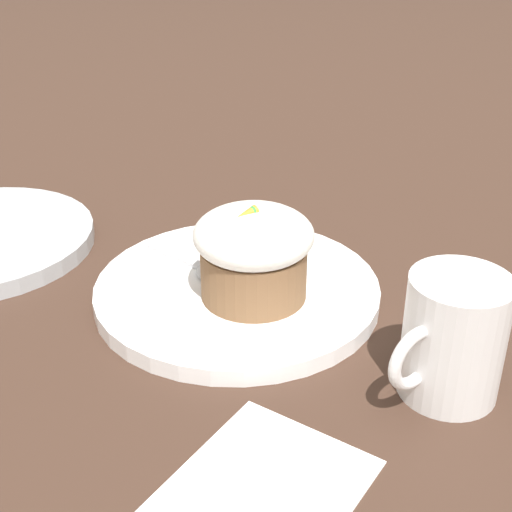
{
  "coord_description": "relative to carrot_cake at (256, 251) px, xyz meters",
  "views": [
    {
      "loc": [
        0.33,
        0.46,
        0.35
      ],
      "look_at": [
        -0.0,
        0.03,
        0.05
      ],
      "focal_mm": 50.0,
      "sensor_mm": 36.0,
      "label": 1
    }
  ],
  "objects": [
    {
      "name": "spoon",
      "position": [
        0.01,
        -0.06,
        -0.04
      ],
      "size": [
        0.05,
        0.12,
        0.01
      ],
      "color": "#B7B7BC",
      "rests_on": "dessert_plate"
    },
    {
      "name": "ground_plane",
      "position": [
        0.0,
        -0.03,
        -0.06
      ],
      "size": [
        4.0,
        4.0,
        0.0
      ],
      "primitive_type": "plane",
      "color": "#3D281E"
    },
    {
      "name": "coffee_cup",
      "position": [
        -0.04,
        0.18,
        -0.01
      ],
      "size": [
        0.1,
        0.08,
        0.1
      ],
      "color": "white",
      "rests_on": "ground_plane"
    },
    {
      "name": "carrot_cake",
      "position": [
        0.0,
        0.0,
        0.0
      ],
      "size": [
        0.1,
        0.1,
        0.09
      ],
      "color": "brown",
      "rests_on": "dessert_plate"
    },
    {
      "name": "dessert_plate",
      "position": [
        0.0,
        -0.03,
        -0.05
      ],
      "size": [
        0.26,
        0.26,
        0.02
      ],
      "color": "white",
      "rests_on": "ground_plane"
    },
    {
      "name": "paper_napkin",
      "position": [
        0.13,
        0.17,
        -0.06
      ],
      "size": [
        0.16,
        0.15,
        0.0
      ],
      "color": "white",
      "rests_on": "ground_plane"
    }
  ]
}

